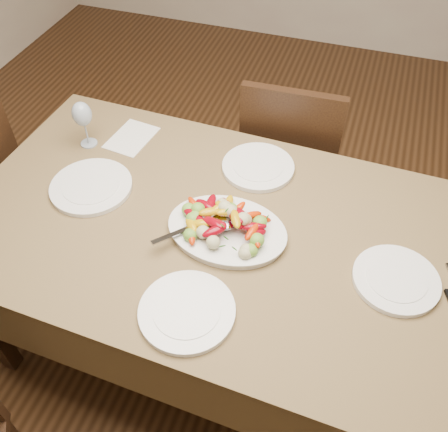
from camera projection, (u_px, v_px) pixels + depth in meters
name	position (u px, v px, depth m)	size (l,w,h in m)	color
floor	(245.00, 380.00, 2.11)	(6.00, 6.00, 0.00)	#3B2312
dining_table	(224.00, 293.00, 1.96)	(1.84, 1.04, 0.76)	brown
chair_far	(292.00, 156.00, 2.38)	(0.42, 0.42, 0.95)	black
serving_platter	(227.00, 232.00, 1.66)	(0.39, 0.29, 0.02)	white
roasted_vegetables	(227.00, 220.00, 1.62)	(0.32, 0.22, 0.09)	#73020D
serving_spoon	(204.00, 227.00, 1.62)	(0.28, 0.06, 0.03)	#9EA0A8
plate_left	(91.00, 187.00, 1.81)	(0.30, 0.30, 0.02)	white
plate_right	(396.00, 280.00, 1.53)	(0.27, 0.27, 0.02)	white
plate_far	(258.00, 167.00, 1.89)	(0.27, 0.27, 0.02)	white
plate_near	(187.00, 311.00, 1.45)	(0.28, 0.28, 0.02)	white
wine_glass	(84.00, 123.00, 1.92)	(0.08, 0.08, 0.20)	#8C99A5
menu_card	(132.00, 138.00, 2.02)	(0.15, 0.21, 0.00)	silver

